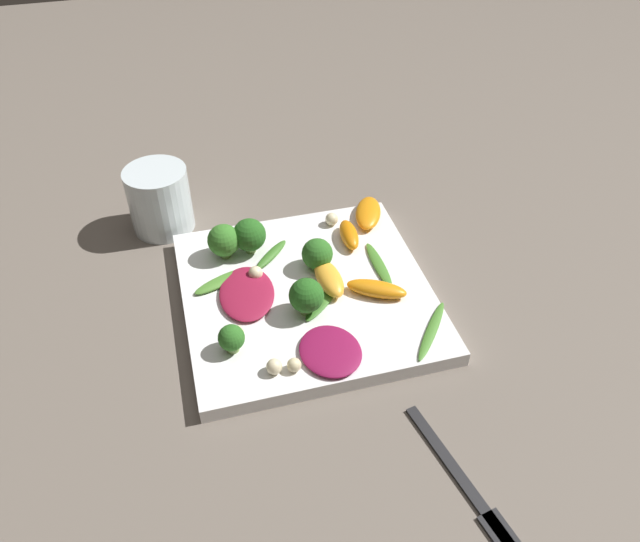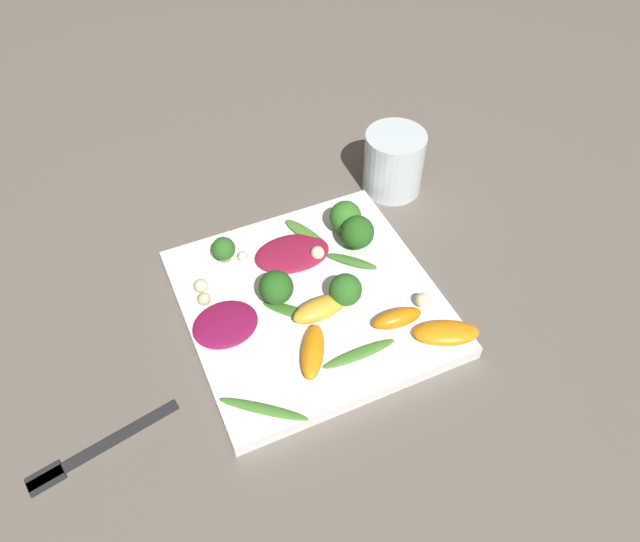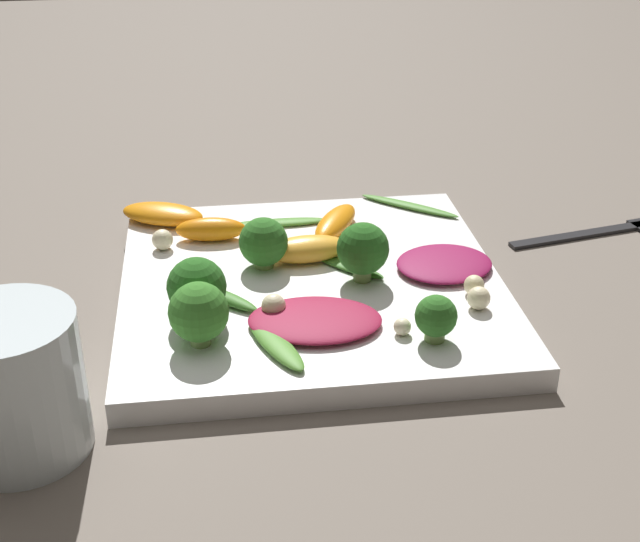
% 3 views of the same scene
% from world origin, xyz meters
% --- Properties ---
extents(ground_plane, '(2.40, 2.40, 0.00)m').
position_xyz_m(ground_plane, '(0.00, 0.00, 0.00)').
color(ground_plane, '#6B6056').
extents(plate, '(0.29, 0.29, 0.02)m').
position_xyz_m(plate, '(0.00, 0.00, 0.01)').
color(plate, white).
rests_on(plate, ground_plane).
extents(drinking_glass, '(0.08, 0.08, 0.09)m').
position_xyz_m(drinking_glass, '(-0.19, -0.15, 0.04)').
color(drinking_glass, silver).
rests_on(drinking_glass, ground_plane).
extents(fork, '(0.16, 0.05, 0.01)m').
position_xyz_m(fork, '(0.28, 0.08, 0.00)').
color(fork, '#262628').
rests_on(fork, ground_plane).
extents(radicchio_leaf_0, '(0.10, 0.08, 0.01)m').
position_xyz_m(radicchio_leaf_0, '(-0.01, -0.07, 0.02)').
color(radicchio_leaf_0, maroon).
rests_on(radicchio_leaf_0, plate).
extents(radicchio_leaf_1, '(0.08, 0.08, 0.01)m').
position_xyz_m(radicchio_leaf_1, '(0.11, -0.00, 0.02)').
color(radicchio_leaf_1, maroon).
rests_on(radicchio_leaf_1, plate).
extents(orange_segment_0, '(0.07, 0.03, 0.02)m').
position_xyz_m(orange_segment_0, '(-0.00, 0.03, 0.03)').
color(orange_segment_0, '#FCAD33').
rests_on(orange_segment_0, plate).
extents(orange_segment_1, '(0.08, 0.06, 0.02)m').
position_xyz_m(orange_segment_1, '(-0.12, 0.12, 0.03)').
color(orange_segment_1, orange).
rests_on(orange_segment_1, plate).
extents(orange_segment_2, '(0.06, 0.03, 0.02)m').
position_xyz_m(orange_segment_2, '(-0.07, 0.08, 0.03)').
color(orange_segment_2, orange).
rests_on(orange_segment_2, plate).
extents(orange_segment_3, '(0.06, 0.07, 0.02)m').
position_xyz_m(orange_segment_3, '(0.03, 0.08, 0.03)').
color(orange_segment_3, orange).
rests_on(orange_segment_3, plate).
extents(broccoli_floret_0, '(0.03, 0.03, 0.03)m').
position_xyz_m(broccoli_floret_0, '(0.07, -0.10, 0.04)').
color(broccoli_floret_0, '#7A9E51').
rests_on(broccoli_floret_0, plate).
extents(broccoli_floret_1, '(0.04, 0.04, 0.05)m').
position_xyz_m(broccoli_floret_1, '(-0.09, -0.08, 0.04)').
color(broccoli_floret_1, '#7A9E51').
rests_on(broccoli_floret_1, plate).
extents(broccoli_floret_2, '(0.04, 0.04, 0.05)m').
position_xyz_m(broccoli_floret_2, '(0.04, -0.01, 0.04)').
color(broccoli_floret_2, '#7A9E51').
rests_on(broccoli_floret_2, plate).
extents(broccoli_floret_3, '(0.04, 0.04, 0.05)m').
position_xyz_m(broccoli_floret_3, '(-0.09, -0.05, 0.04)').
color(broccoli_floret_3, '#7A9E51').
rests_on(broccoli_floret_3, plate).
extents(broccoli_floret_4, '(0.04, 0.04, 0.04)m').
position_xyz_m(broccoli_floret_4, '(-0.03, 0.02, 0.04)').
color(broccoli_floret_4, '#84AD5B').
rests_on(broccoli_floret_4, plate).
extents(arugula_sprig_0, '(0.06, 0.06, 0.01)m').
position_xyz_m(arugula_sprig_0, '(-0.07, -0.03, 0.02)').
color(arugula_sprig_0, '#3D7528').
rests_on(arugula_sprig_0, plate).
extents(arugula_sprig_1, '(0.09, 0.02, 0.00)m').
position_xyz_m(arugula_sprig_1, '(-0.02, 0.10, 0.02)').
color(arugula_sprig_1, '#47842D').
rests_on(arugula_sprig_1, plate).
extents(arugula_sprig_2, '(0.04, 0.07, 0.01)m').
position_xyz_m(arugula_sprig_2, '(-0.04, -0.10, 0.02)').
color(arugula_sprig_2, '#518E33').
rests_on(arugula_sprig_2, plate).
extents(arugula_sprig_3, '(0.06, 0.06, 0.00)m').
position_xyz_m(arugula_sprig_3, '(0.03, 0.01, 0.02)').
color(arugula_sprig_3, '#3D7528').
rests_on(arugula_sprig_3, plate).
extents(arugula_sprig_4, '(0.08, 0.07, 0.00)m').
position_xyz_m(arugula_sprig_4, '(0.10, 0.12, 0.02)').
color(arugula_sprig_4, '#47842D').
rests_on(arugula_sprig_4, plate).
extents(macadamia_nut_0, '(0.02, 0.02, 0.02)m').
position_xyz_m(macadamia_nut_0, '(-0.03, -0.05, 0.03)').
color(macadamia_nut_0, beige).
rests_on(macadamia_nut_0, plate).
extents(macadamia_nut_1, '(0.02, 0.02, 0.02)m').
position_xyz_m(macadamia_nut_1, '(0.12, -0.04, 0.03)').
color(macadamia_nut_1, beige).
rests_on(macadamia_nut_1, plate).
extents(macadamia_nut_2, '(0.02, 0.02, 0.02)m').
position_xyz_m(macadamia_nut_2, '(-0.11, 0.06, 0.03)').
color(macadamia_nut_2, beige).
rests_on(macadamia_nut_2, plate).
extents(macadamia_nut_3, '(0.01, 0.01, 0.01)m').
position_xyz_m(macadamia_nut_3, '(0.05, -0.09, 0.02)').
color(macadamia_nut_3, beige).
rests_on(macadamia_nut_3, plate).
extents(macadamia_nut_4, '(0.02, 0.02, 0.02)m').
position_xyz_m(macadamia_nut_4, '(0.11, -0.06, 0.03)').
color(macadamia_nut_4, beige).
rests_on(macadamia_nut_4, plate).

